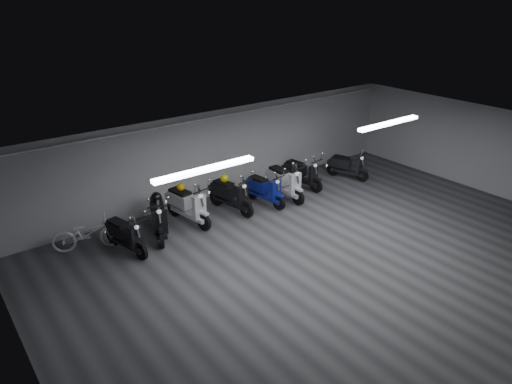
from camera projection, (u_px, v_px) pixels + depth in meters
floor at (333, 257)px, 11.88m from camera, size 14.00×10.00×0.01m
ceiling at (341, 151)px, 10.76m from camera, size 14.00×10.00×0.01m
back_wall at (222, 153)px, 14.98m from camera, size 14.00×0.01×2.80m
left_wall at (25, 321)px, 7.45m from camera, size 0.01×10.00×2.80m
right_wall at (489, 150)px, 15.19m from camera, size 0.01×10.00×2.80m
fluor_strip_left at (205, 169)px, 9.86m from camera, size 2.40×0.18×0.08m
fluor_strip_right at (389, 123)px, 13.17m from camera, size 2.40×0.18×0.08m
conduit at (222, 116)px, 14.43m from camera, size 13.60×0.05×0.05m
scooter_0 at (125, 230)px, 11.85m from camera, size 0.96×1.80×1.28m
scooter_1 at (158, 212)px, 12.61m from camera, size 1.31×2.03×1.43m
scooter_2 at (188, 199)px, 13.30m from camera, size 0.99×2.08×1.49m
scooter_3 at (231, 190)px, 14.02m from camera, size 0.99×1.98×1.41m
scooter_4 at (265, 185)px, 14.50m from camera, size 0.83×1.82×1.30m
scooter_6 at (285, 177)px, 14.91m from camera, size 0.71×1.98×1.46m
scooter_8 at (302, 169)px, 15.71m from camera, size 0.86×1.88×1.35m
scooter_9 at (348, 162)px, 16.48m from camera, size 1.09×1.76×1.24m
bicycle at (87, 229)px, 12.01m from camera, size 1.86×1.20×1.14m
helmet_0 at (181, 187)px, 13.35m from camera, size 0.24×0.24×0.24m
helmet_1 at (224, 178)px, 14.06m from camera, size 0.25×0.25×0.25m
helmet_2 at (156, 197)px, 12.72m from camera, size 0.29×0.29×0.29m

